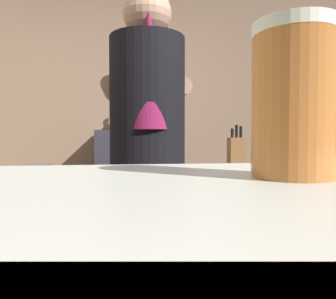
{
  "coord_description": "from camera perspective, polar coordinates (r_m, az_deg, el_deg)",
  "views": [
    {
      "loc": [
        0.16,
        -1.24,
        1.09
      ],
      "look_at": [
        0.23,
        -0.75,
        1.07
      ],
      "focal_mm": 34.44,
      "sensor_mm": 36.0,
      "label": 1
    }
  ],
  "objects": [
    {
      "name": "wall_back",
      "position": [
        3.46,
        -10.79,
        6.47
      ],
      "size": [
        5.2,
        0.1,
        2.7
      ],
      "primitive_type": "cube",
      "color": "#99785D",
      "rests_on": "ground"
    },
    {
      "name": "prep_counter",
      "position": [
        2.03,
        -2.35,
        -16.33
      ],
      "size": [
        2.1,
        0.6,
        0.89
      ],
      "primitive_type": "cube",
      "color": "#4E3F37",
      "rests_on": "ground"
    },
    {
      "name": "back_shelf",
      "position": [
        3.21,
        -5.43,
        -7.0
      ],
      "size": [
        0.8,
        0.36,
        1.16
      ],
      "primitive_type": "cube",
      "color": "#353240",
      "rests_on": "ground"
    },
    {
      "name": "bartender",
      "position": [
        1.47,
        -3.63,
        -0.47
      ],
      "size": [
        0.42,
        0.51,
        1.75
      ],
      "rotation": [
        0.0,
        0.0,
        1.57
      ],
      "color": "#30353A",
      "rests_on": "ground"
    },
    {
      "name": "knife_block",
      "position": [
        2.08,
        12.01,
        -0.53
      ],
      "size": [
        0.1,
        0.08,
        0.28
      ],
      "color": "olive",
      "rests_on": "prep_counter"
    },
    {
      "name": "mixing_bowl",
      "position": [
        2.01,
        -22.3,
        -3.08
      ],
      "size": [
        0.17,
        0.17,
        0.05
      ],
      "primitive_type": "cylinder",
      "color": "silver",
      "rests_on": "prep_counter"
    },
    {
      "name": "chefs_knife",
      "position": [
        1.92,
        3.79,
        -3.75
      ],
      "size": [
        0.23,
        0.12,
        0.01
      ],
      "primitive_type": "cube",
      "rotation": [
        0.0,
        0.0,
        -0.4
      ],
      "color": "silver",
      "rests_on": "prep_counter"
    },
    {
      "name": "pint_glass_far",
      "position": [
        0.33,
        21.27,
        7.98
      ],
      "size": [
        0.08,
        0.08,
        0.15
      ],
      "color": "#C67636",
      "rests_on": "bar_counter"
    },
    {
      "name": "bottle_soy",
      "position": [
        3.22,
        -1.15,
        4.67
      ],
      "size": [
        0.07,
        0.07,
        0.19
      ],
      "color": "#37528F",
      "rests_on": "back_shelf"
    },
    {
      "name": "bottle_hot_sauce",
      "position": [
        3.26,
        -8.12,
        5.17
      ],
      "size": [
        0.07,
        0.07,
        0.27
      ],
      "color": "#2C4F97",
      "rests_on": "back_shelf"
    }
  ]
}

